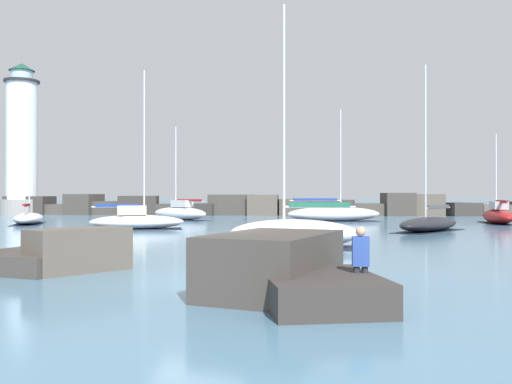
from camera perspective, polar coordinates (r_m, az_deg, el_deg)
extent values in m
plane|color=teal|center=(15.58, -5.57, -9.00)|extent=(600.00, 600.00, 0.00)
cube|color=teal|center=(126.04, 3.02, -1.33)|extent=(400.00, 116.00, 0.01)
cube|color=#383330|center=(73.90, -21.66, -1.24)|extent=(4.95, 4.27, 2.17)
cube|color=#4C443D|center=(72.32, -19.06, -1.64)|extent=(4.28, 3.77, 1.20)
cube|color=#423D38|center=(70.60, -16.81, -1.18)|extent=(3.84, 4.41, 2.43)
cube|color=#423D38|center=(69.94, -14.37, -1.54)|extent=(3.59, 3.69, 1.59)
cube|color=#383330|center=(69.03, -11.62, -1.30)|extent=(5.13, 5.49, 2.22)
cube|color=#423D38|center=(67.94, -8.89, -1.73)|extent=(4.34, 4.46, 1.25)
cube|color=#383330|center=(67.16, -5.67, -1.72)|extent=(5.82, 5.58, 1.31)
cube|color=#423D38|center=(67.11, -2.48, -1.27)|extent=(4.97, 5.16, 2.37)
cube|color=brown|center=(65.56, 0.72, -1.30)|extent=(3.45, 3.90, 2.35)
cube|color=#4C443D|center=(65.95, 4.43, -1.51)|extent=(5.59, 3.99, 1.85)
cube|color=#423D38|center=(65.58, 7.75, -1.55)|extent=(5.12, 4.46, 1.78)
cube|color=#4C443D|center=(66.25, 11.41, -1.72)|extent=(4.87, 3.59, 1.36)
cube|color=#423D38|center=(67.09, 13.97, -1.18)|extent=(3.20, 5.57, 2.56)
cube|color=brown|center=(68.03, 16.50, -1.22)|extent=(4.00, 5.70, 2.42)
cube|color=#383330|center=(68.67, 19.44, -1.62)|extent=(4.48, 6.10, 1.45)
cube|color=brown|center=(70.35, 22.68, -1.67)|extent=(5.77, 5.18, 1.23)
cylinder|color=gray|center=(73.59, -22.39, -1.38)|extent=(4.83, 4.83, 1.80)
cylinder|color=white|center=(73.85, -22.38, 4.75)|extent=(3.58, 3.58, 13.98)
cylinder|color=#232328|center=(74.81, -22.37, 10.19)|extent=(4.11, 4.11, 0.25)
cylinder|color=silver|center=(74.94, -22.37, 10.71)|extent=(2.50, 2.50, 1.15)
cone|color=#194C38|center=(75.14, -22.37, 11.48)|extent=(3.04, 3.04, 0.90)
cube|color=#423D38|center=(19.21, -21.52, -6.43)|extent=(3.97, 3.85, 0.59)
cube|color=brown|center=(18.40, -17.29, -5.55)|extent=(2.93, 3.21, 1.34)
cube|color=#383330|center=(12.31, 6.42, -9.76)|extent=(2.98, 3.67, 0.68)
cube|color=#423D38|center=(13.66, 1.66, -7.18)|extent=(3.58, 4.56, 1.45)
ellipsoid|color=silver|center=(50.68, 7.79, -2.20)|extent=(8.57, 3.76, 1.29)
cube|color=black|center=(50.71, 7.79, -2.92)|extent=(8.15, 3.64, 0.03)
cylinder|color=silver|center=(50.91, 8.46, 3.37)|extent=(0.12, 0.12, 8.60)
cylinder|color=#BCBCC1|center=(50.29, 5.95, -0.86)|extent=(4.50, 0.91, 0.10)
cube|color=navy|center=(50.28, 5.95, -0.74)|extent=(3.85, 0.89, 0.20)
ellipsoid|color=white|center=(25.47, 3.79, -4.16)|extent=(5.83, 2.70, 1.27)
cube|color=black|center=(25.52, 3.79, -5.55)|extent=(5.54, 2.64, 0.03)
cylinder|color=silver|center=(25.70, 2.82, 8.03)|extent=(0.12, 0.12, 9.60)
cylinder|color=#BCBCC1|center=(25.39, 6.37, -1.49)|extent=(3.16, 0.22, 0.10)
cube|color=#1E664C|center=(25.39, 6.37, -1.27)|extent=(2.69, 0.30, 0.20)
ellipsoid|color=white|center=(49.28, -21.79, -2.47)|extent=(4.36, 7.42, 0.90)
cube|color=black|center=(49.30, -21.79, -2.98)|extent=(4.20, 7.07, 0.03)
cylinder|color=silver|center=(49.88, -21.71, 3.53)|extent=(0.12, 0.12, 9.48)
cylinder|color=#BCBCC1|center=(47.84, -21.99, -1.33)|extent=(1.39, 3.73, 0.10)
cube|color=maroon|center=(47.83, -21.99, -1.22)|extent=(1.29, 3.21, 0.20)
ellipsoid|color=black|center=(38.37, 16.92, -3.09)|extent=(6.11, 7.42, 0.93)
cube|color=black|center=(38.39, 16.93, -3.76)|extent=(5.86, 7.09, 0.03)
cylinder|color=silver|center=(37.95, 16.59, 4.92)|extent=(0.12, 0.12, 9.71)
cylinder|color=#BCBCC1|center=(39.72, 17.74, -1.53)|extent=(2.44, 3.44, 0.10)
cube|color=#4C4C51|center=(39.72, 17.74, -1.38)|extent=(2.17, 2.99, 0.20)
ellipsoid|color=white|center=(53.72, -7.66, -2.14)|extent=(6.68, 5.82, 1.20)
cube|color=black|center=(53.74, -7.66, -2.77)|extent=(6.38, 5.57, 0.03)
cube|color=silver|center=(53.42, -7.42, -1.17)|extent=(2.27, 2.08, 0.64)
cylinder|color=silver|center=(54.17, -8.02, 2.50)|extent=(0.12, 0.12, 7.56)
cylinder|color=#BCBCC1|center=(52.60, -6.67, -0.93)|extent=(3.15, 2.54, 0.10)
cube|color=maroon|center=(52.59, -6.67, -0.82)|extent=(2.75, 2.25, 0.20)
ellipsoid|color=white|center=(39.85, -11.81, -2.96)|extent=(6.76, 3.86, 0.98)
cube|color=black|center=(39.87, -11.81, -3.64)|extent=(6.44, 3.74, 0.03)
cube|color=beige|center=(39.83, -12.27, -1.79)|extent=(2.17, 1.74, 0.64)
cylinder|color=silver|center=(39.95, -11.12, 4.88)|extent=(0.12, 0.12, 9.93)
cylinder|color=#BCBCC1|center=(39.88, -13.64, -1.46)|extent=(3.42, 0.94, 0.10)
cube|color=navy|center=(39.88, -13.64, -1.32)|extent=(2.94, 0.91, 0.20)
ellipsoid|color=maroon|center=(50.33, 23.02, -2.26)|extent=(2.75, 7.61, 1.18)
cube|color=black|center=(50.36, 23.02, -2.92)|extent=(2.67, 7.24, 0.03)
cube|color=#B2B2B7|center=(49.95, 23.10, -1.24)|extent=(1.29, 2.34, 0.64)
cylinder|color=silver|center=(50.88, 22.88, 1.90)|extent=(0.12, 0.12, 6.18)
cylinder|color=#BCBCC1|center=(48.85, 23.38, -0.99)|extent=(0.58, 4.08, 0.10)
cube|color=maroon|center=(48.85, 23.38, -0.87)|extent=(0.61, 3.48, 0.20)
sphere|color=red|center=(35.64, 7.94, -3.57)|extent=(0.61, 0.61, 0.61)
cylinder|color=black|center=(35.62, 7.94, -2.92)|extent=(0.04, 0.04, 0.20)
cylinder|color=#282833|center=(12.70, 10.01, -9.14)|extent=(0.14, 0.14, 0.82)
cylinder|color=#282833|center=(12.72, 10.83, -9.13)|extent=(0.14, 0.14, 0.82)
cube|color=#2D4CA5|center=(12.61, 10.42, -5.85)|extent=(0.36, 0.22, 0.65)
sphere|color=tan|center=(12.58, 10.42, -3.89)|extent=(0.22, 0.22, 0.22)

